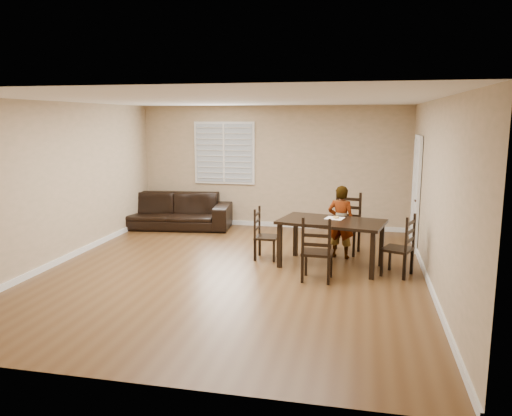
# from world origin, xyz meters

# --- Properties ---
(ground) EXTENTS (7.00, 7.00, 0.00)m
(ground) POSITION_xyz_m (0.00, 0.00, 0.00)
(ground) COLOR brown
(ground) RESTS_ON ground
(room) EXTENTS (6.04, 7.04, 2.72)m
(room) POSITION_xyz_m (0.04, 0.18, 1.81)
(room) COLOR tan
(room) RESTS_ON ground
(dining_table) EXTENTS (1.83, 1.26, 0.78)m
(dining_table) POSITION_xyz_m (1.51, 0.61, 0.69)
(dining_table) COLOR black
(dining_table) RESTS_ON ground
(chair_near) EXTENTS (0.58, 0.55, 1.10)m
(chair_near) POSITION_xyz_m (1.73, 1.66, 0.50)
(chair_near) COLOR black
(chair_near) RESTS_ON ground
(chair_far) EXTENTS (0.46, 0.43, 1.00)m
(chair_far) POSITION_xyz_m (1.35, -0.25, 0.45)
(chair_far) COLOR black
(chair_far) RESTS_ON ground
(chair_left) EXTENTS (0.39, 0.42, 0.90)m
(chair_left) POSITION_xyz_m (0.28, 0.85, 0.41)
(chair_left) COLOR black
(chair_left) RESTS_ON ground
(chair_right) EXTENTS (0.54, 0.56, 0.97)m
(chair_right) POSITION_xyz_m (2.66, 0.33, 0.44)
(chair_right) COLOR black
(chair_right) RESTS_ON ground
(child) EXTENTS (0.52, 0.40, 1.28)m
(child) POSITION_xyz_m (1.63, 1.21, 0.64)
(child) COLOR gray
(child) RESTS_ON ground
(napkin) EXTENTS (0.34, 0.34, 0.00)m
(napkin) POSITION_xyz_m (1.55, 0.80, 0.78)
(napkin) COLOR silver
(napkin) RESTS_ON dining_table
(donut) EXTENTS (0.10, 0.10, 0.04)m
(donut) POSITION_xyz_m (1.57, 0.79, 0.81)
(donut) COLOR #C19045
(donut) RESTS_ON napkin
(sofa) EXTENTS (2.74, 1.33, 0.77)m
(sofa) POSITION_xyz_m (-2.18, 2.88, 0.38)
(sofa) COLOR black
(sofa) RESTS_ON ground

